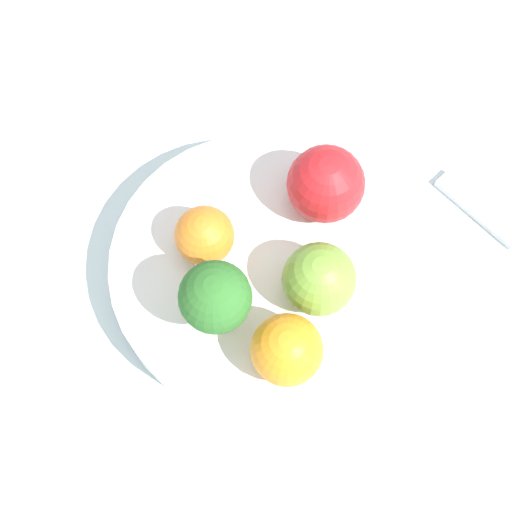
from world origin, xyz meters
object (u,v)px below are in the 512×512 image
apple_red (319,279)px  orange_back (204,235)px  bowl (256,270)px  spoon (479,209)px  apple_green (326,184)px  orange_front (287,350)px  broccoli (215,299)px

apple_red → orange_back: apple_red is taller
bowl → spoon: bowl is taller
apple_red → apple_green: bearing=54.9°
bowl → apple_red: size_ratio=4.20×
bowl → orange_back: orange_back is taller
orange_front → spoon: 0.20m
bowl → broccoli: (-0.04, -0.02, 0.06)m
broccoli → orange_back: broccoli is taller
apple_green → spoon: apple_green is taller
broccoli → apple_red: size_ratio=1.38×
broccoli → orange_front: bearing=-61.7°
bowl → orange_front: 0.08m
orange_front → spoon: size_ratio=0.60×
orange_back → spoon: (0.20, -0.06, -0.05)m
bowl → spoon: 0.18m
orange_back → spoon: orange_back is taller
bowl → orange_back: bearing=133.2°
orange_back → orange_front: bearing=-85.4°
apple_green → orange_front: size_ratio=1.16×
broccoli → apple_green: 0.11m
broccoli → spoon: 0.23m
apple_red → spoon: size_ratio=0.63×
bowl → spoon: bearing=-11.5°
broccoli → apple_green: broccoli is taller
orange_back → broccoli: bearing=-109.1°
spoon → apple_green: bearing=154.7°
apple_red → apple_green: 0.07m
spoon → apple_red: bearing=-178.6°
apple_green → orange_front: bearing=-133.4°
apple_red → orange_back: 0.08m
apple_red → orange_front: bearing=-144.4°
broccoli → apple_red: 0.07m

